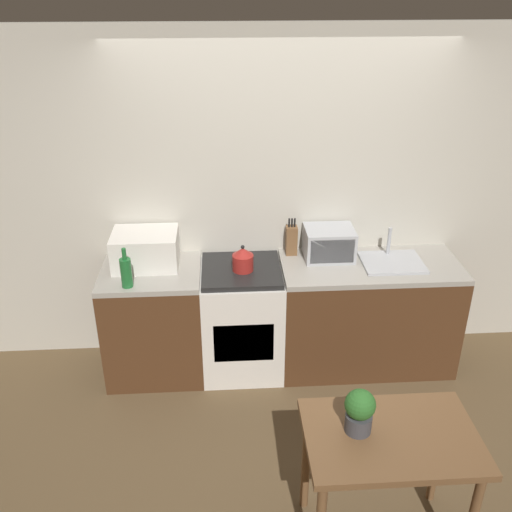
# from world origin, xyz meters

# --- Properties ---
(ground_plane) EXTENTS (16.00, 16.00, 0.00)m
(ground_plane) POSITION_xyz_m (0.00, 0.00, 0.00)
(ground_plane) COLOR brown
(wall_back) EXTENTS (10.00, 0.06, 2.60)m
(wall_back) POSITION_xyz_m (0.00, 0.97, 1.30)
(wall_back) COLOR beige
(wall_back) RESTS_ON ground_plane
(counter_left_run) EXTENTS (0.75, 0.62, 0.90)m
(counter_left_run) POSITION_xyz_m (-0.99, 0.63, 0.45)
(counter_left_run) COLOR #4C2D19
(counter_left_run) RESTS_ON ground_plane
(counter_right_run) EXTENTS (1.37, 0.62, 0.90)m
(counter_right_run) POSITION_xyz_m (0.68, 0.63, 0.45)
(counter_right_run) COLOR #4C2D19
(counter_right_run) RESTS_ON ground_plane
(stove_range) EXTENTS (0.62, 0.62, 0.90)m
(stove_range) POSITION_xyz_m (-0.31, 0.63, 0.45)
(stove_range) COLOR silver
(stove_range) RESTS_ON ground_plane
(kettle) EXTENTS (0.16, 0.16, 0.20)m
(kettle) POSITION_xyz_m (-0.30, 0.60, 0.99)
(kettle) COLOR maroon
(kettle) RESTS_ON stove_range
(microwave) EXTENTS (0.49, 0.37, 0.26)m
(microwave) POSITION_xyz_m (-1.03, 0.73, 1.03)
(microwave) COLOR silver
(microwave) RESTS_ON counter_left_run
(bottle) EXTENTS (0.08, 0.08, 0.30)m
(bottle) POSITION_xyz_m (-1.13, 0.41, 1.02)
(bottle) COLOR #1E662D
(bottle) RESTS_ON counter_left_run
(knife_block) EXTENTS (0.09, 0.09, 0.30)m
(knife_block) POSITION_xyz_m (0.09, 0.85, 1.02)
(knife_block) COLOR brown
(knife_block) RESTS_ON counter_right_run
(toaster_oven) EXTENTS (0.38, 0.30, 0.24)m
(toaster_oven) POSITION_xyz_m (0.37, 0.77, 1.02)
(toaster_oven) COLOR #ADAFB5
(toaster_oven) RESTS_ON counter_right_run
(sink_basin) EXTENTS (0.46, 0.38, 0.24)m
(sink_basin) POSITION_xyz_m (0.84, 0.64, 0.92)
(sink_basin) COLOR #ADAFB5
(sink_basin) RESTS_ON counter_right_run
(dining_table) EXTENTS (0.90, 0.60, 0.78)m
(dining_table) POSITION_xyz_m (0.39, -1.00, 0.66)
(dining_table) COLOR brown
(dining_table) RESTS_ON ground_plane
(potted_plant) EXTENTS (0.16, 0.16, 0.25)m
(potted_plant) POSITION_xyz_m (0.22, -0.96, 0.91)
(potted_plant) COLOR #424247
(potted_plant) RESTS_ON dining_table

